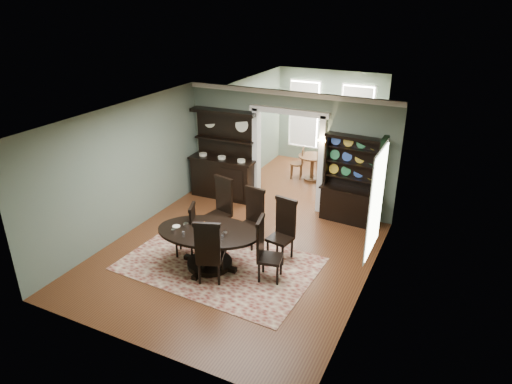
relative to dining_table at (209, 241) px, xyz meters
The scene contains 19 objects.
room 1.17m from the dining_table, 63.30° to the left, with size 5.51×6.01×3.01m.
parlor 6.11m from the dining_table, 87.41° to the left, with size 3.51×3.50×3.01m.
doorway_trim 3.66m from the dining_table, 85.54° to the left, with size 2.08×0.25×2.57m.
right_window 3.45m from the dining_table, 25.73° to the left, with size 0.15×1.47×2.12m.
wall_sconce 3.80m from the dining_table, 69.92° to the left, with size 0.27×0.21×0.21m.
rug 0.60m from the dining_table, 43.66° to the left, with size 3.87×2.55×0.01m, color maroon.
dining_table is the anchor object (origin of this frame).
centerpiece 0.32m from the dining_table, 168.54° to the right, with size 1.23×0.79×0.20m.
chair_far_left 1.42m from the dining_table, 109.30° to the left, with size 0.61×0.59×1.38m.
chair_far_mid 1.29m from the dining_table, 72.87° to the left, with size 0.55×0.53×1.32m.
chair_far_right 1.57m from the dining_table, 39.75° to the left, with size 0.56×0.54×1.33m.
chair_end_left 0.65m from the dining_table, 160.26° to the left, with size 0.53×0.55×1.16m.
chair_end_right 1.20m from the dining_table, ahead, with size 0.55×0.57×1.30m.
chair_near 0.61m from the dining_table, 58.30° to the right, with size 0.63×0.62×1.35m.
sideboard 3.55m from the dining_table, 114.57° to the left, with size 1.83×0.72×2.38m.
welsh_dresser 3.82m from the dining_table, 58.84° to the left, with size 1.40×0.59×2.13m.
parlor_table 5.37m from the dining_table, 86.74° to the left, with size 0.83×0.83×0.76m.
parlor_chair_left 5.33m from the dining_table, 91.09° to the left, with size 0.43×0.42×0.95m.
parlor_chair_right 5.21m from the dining_table, 81.97° to the left, with size 0.45×0.44×1.05m.
Camera 1 is at (4.07, -7.27, 5.18)m, focal length 32.00 mm.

